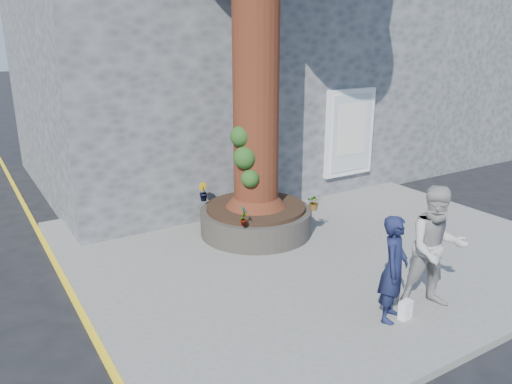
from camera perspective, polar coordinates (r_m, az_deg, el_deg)
ground at (r=8.62m, az=2.49°, el=-10.71°), size 120.00×120.00×0.00m
pavement at (r=10.12m, az=6.39°, el=-5.96°), size 9.00×8.00×0.12m
yellow_line at (r=8.42m, az=-19.57°, el=-12.52°), size 0.10×30.00×0.01m
stone_shop at (r=15.10m, az=-5.01°, el=13.99°), size 10.30×8.30×6.30m
neighbour_shop at (r=20.03m, az=16.49°, el=13.76°), size 6.00×8.00×6.00m
planter at (r=10.37m, az=-0.00°, el=-3.14°), size 2.30×2.30×0.60m
man at (r=7.40m, az=15.47°, el=-8.45°), size 0.69×0.63×1.58m
woman at (r=7.87m, az=19.89°, el=-6.04°), size 1.15×1.07×1.90m
shopping_bag at (r=7.75m, az=16.71°, el=-12.77°), size 0.22×0.15×0.28m
plant_a at (r=9.13m, az=-1.43°, el=-2.71°), size 0.23×0.25×0.39m
plant_b at (r=10.56m, az=-6.10°, el=0.01°), size 0.25×0.26×0.39m
plant_c at (r=10.44m, az=-1.04°, el=-0.29°), size 0.25×0.25×0.32m
plant_d at (r=10.02m, az=6.70°, el=-1.15°), size 0.40×0.40×0.33m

